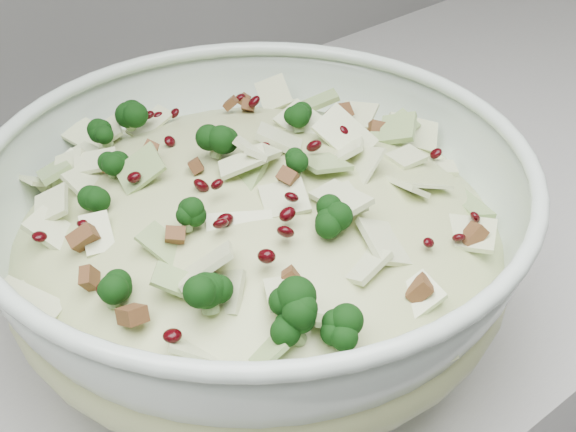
% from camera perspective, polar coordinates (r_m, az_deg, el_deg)
% --- Properties ---
extents(mixing_bowl, '(0.47, 0.47, 0.16)m').
position_cam_1_polar(mixing_bowl, '(0.59, -2.11, -2.11)').
color(mixing_bowl, silver).
rests_on(mixing_bowl, counter).
extents(salad, '(0.38, 0.38, 0.16)m').
position_cam_1_polar(salad, '(0.58, -2.16, -0.12)').
color(salad, '#C3CE8D').
rests_on(salad, mixing_bowl).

